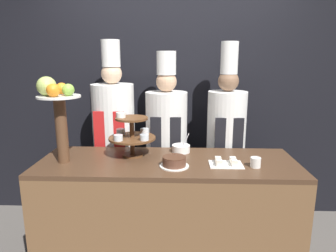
{
  "coord_description": "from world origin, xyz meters",
  "views": [
    {
      "loc": [
        0.08,
        -1.84,
        1.68
      ],
      "look_at": [
        0.0,
        0.44,
        1.16
      ],
      "focal_mm": 32.0,
      "sensor_mm": 36.0,
      "label": 1
    }
  ],
  "objects_px": {
    "chef_center_left": "(166,136)",
    "cake_round": "(174,162)",
    "cup_white": "(256,162)",
    "serving_bowl_far": "(181,148)",
    "chef_center_right": "(226,135)",
    "cake_square_tray": "(226,163)",
    "tiered_stand": "(132,134)",
    "chef_left": "(114,131)",
    "fruit_pedestal": "(57,105)"
  },
  "relations": [
    {
      "from": "cake_square_tray",
      "to": "chef_center_right",
      "type": "bearing_deg",
      "value": 81.54
    },
    {
      "from": "tiered_stand",
      "to": "chef_left",
      "type": "xyz_separation_m",
      "value": [
        -0.25,
        0.48,
        -0.1
      ]
    },
    {
      "from": "cake_square_tray",
      "to": "tiered_stand",
      "type": "bearing_deg",
      "value": 165.63
    },
    {
      "from": "fruit_pedestal",
      "to": "cake_round",
      "type": "relative_size",
      "value": 3.0
    },
    {
      "from": "fruit_pedestal",
      "to": "cup_white",
      "type": "relative_size",
      "value": 8.66
    },
    {
      "from": "serving_bowl_far",
      "to": "chef_center_right",
      "type": "height_order",
      "value": "chef_center_right"
    },
    {
      "from": "chef_left",
      "to": "chef_center_right",
      "type": "xyz_separation_m",
      "value": [
        1.07,
        0.0,
        -0.03
      ]
    },
    {
      "from": "fruit_pedestal",
      "to": "chef_center_left",
      "type": "bearing_deg",
      "value": 40.09
    },
    {
      "from": "serving_bowl_far",
      "to": "tiered_stand",
      "type": "bearing_deg",
      "value": -164.05
    },
    {
      "from": "serving_bowl_far",
      "to": "chef_left",
      "type": "bearing_deg",
      "value": 150.39
    },
    {
      "from": "chef_center_left",
      "to": "cake_round",
      "type": "bearing_deg",
      "value": -83.07
    },
    {
      "from": "cake_square_tray",
      "to": "chef_center_right",
      "type": "distance_m",
      "value": 0.67
    },
    {
      "from": "cup_white",
      "to": "chef_center_right",
      "type": "relative_size",
      "value": 0.04
    },
    {
      "from": "chef_left",
      "to": "chef_center_left",
      "type": "xyz_separation_m",
      "value": [
        0.5,
        0.0,
        -0.04
      ]
    },
    {
      "from": "cake_square_tray",
      "to": "serving_bowl_far",
      "type": "relative_size",
      "value": 1.5
    },
    {
      "from": "cup_white",
      "to": "chef_center_left",
      "type": "bearing_deg",
      "value": 133.86
    },
    {
      "from": "fruit_pedestal",
      "to": "cake_round",
      "type": "distance_m",
      "value": 0.95
    },
    {
      "from": "chef_center_right",
      "to": "cake_square_tray",
      "type": "bearing_deg",
      "value": -98.46
    },
    {
      "from": "fruit_pedestal",
      "to": "cake_round",
      "type": "bearing_deg",
      "value": -4.19
    },
    {
      "from": "cake_square_tray",
      "to": "chef_center_left",
      "type": "distance_m",
      "value": 0.81
    },
    {
      "from": "fruit_pedestal",
      "to": "chef_center_left",
      "type": "distance_m",
      "value": 1.08
    },
    {
      "from": "serving_bowl_far",
      "to": "chef_center_right",
      "type": "bearing_deg",
      "value": 40.44
    },
    {
      "from": "cake_round",
      "to": "serving_bowl_far",
      "type": "xyz_separation_m",
      "value": [
        0.05,
        0.34,
        -0.01
      ]
    },
    {
      "from": "tiered_stand",
      "to": "chef_left",
      "type": "relative_size",
      "value": 0.2
    },
    {
      "from": "serving_bowl_far",
      "to": "chef_left",
      "type": "xyz_separation_m",
      "value": [
        -0.64,
        0.37,
        0.05
      ]
    },
    {
      "from": "cake_square_tray",
      "to": "serving_bowl_far",
      "type": "distance_m",
      "value": 0.44
    },
    {
      "from": "chef_left",
      "to": "fruit_pedestal",
      "type": "bearing_deg",
      "value": -112.16
    },
    {
      "from": "tiered_stand",
      "to": "fruit_pedestal",
      "type": "height_order",
      "value": "fruit_pedestal"
    },
    {
      "from": "fruit_pedestal",
      "to": "serving_bowl_far",
      "type": "height_order",
      "value": "fruit_pedestal"
    },
    {
      "from": "cake_round",
      "to": "chef_center_left",
      "type": "relative_size",
      "value": 0.12
    },
    {
      "from": "serving_bowl_far",
      "to": "chef_center_right",
      "type": "distance_m",
      "value": 0.56
    },
    {
      "from": "fruit_pedestal",
      "to": "chef_center_right",
      "type": "distance_m",
      "value": 1.53
    },
    {
      "from": "chef_left",
      "to": "chef_center_left",
      "type": "distance_m",
      "value": 0.51
    },
    {
      "from": "cake_square_tray",
      "to": "chef_left",
      "type": "relative_size",
      "value": 0.13
    },
    {
      "from": "tiered_stand",
      "to": "chef_center_right",
      "type": "relative_size",
      "value": 0.2
    },
    {
      "from": "tiered_stand",
      "to": "serving_bowl_far",
      "type": "relative_size",
      "value": 2.3
    },
    {
      "from": "cake_round",
      "to": "cup_white",
      "type": "relative_size",
      "value": 2.88
    },
    {
      "from": "tiered_stand",
      "to": "serving_bowl_far",
      "type": "bearing_deg",
      "value": 15.95
    },
    {
      "from": "cake_round",
      "to": "chef_center_left",
      "type": "xyz_separation_m",
      "value": [
        -0.09,
        0.71,
        0.0
      ]
    },
    {
      "from": "cake_square_tray",
      "to": "fruit_pedestal",
      "type": "bearing_deg",
      "value": 179.24
    },
    {
      "from": "cake_round",
      "to": "chef_center_right",
      "type": "distance_m",
      "value": 0.86
    },
    {
      "from": "fruit_pedestal",
      "to": "serving_bowl_far",
      "type": "xyz_separation_m",
      "value": [
        0.91,
        0.28,
        -0.41
      ]
    },
    {
      "from": "fruit_pedestal",
      "to": "chef_left",
      "type": "relative_size",
      "value": 0.35
    },
    {
      "from": "cake_round",
      "to": "cup_white",
      "type": "distance_m",
      "value": 0.59
    },
    {
      "from": "cup_white",
      "to": "serving_bowl_far",
      "type": "distance_m",
      "value": 0.63
    },
    {
      "from": "cake_round",
      "to": "chef_center_left",
      "type": "height_order",
      "value": "chef_center_left"
    },
    {
      "from": "cup_white",
      "to": "serving_bowl_far",
      "type": "bearing_deg",
      "value": 147.96
    },
    {
      "from": "fruit_pedestal",
      "to": "chef_left",
      "type": "bearing_deg",
      "value": 67.84
    },
    {
      "from": "chef_center_right",
      "to": "fruit_pedestal",
      "type": "bearing_deg",
      "value": -154.14
    },
    {
      "from": "chef_center_right",
      "to": "chef_left",
      "type": "bearing_deg",
      "value": -180.0
    }
  ]
}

